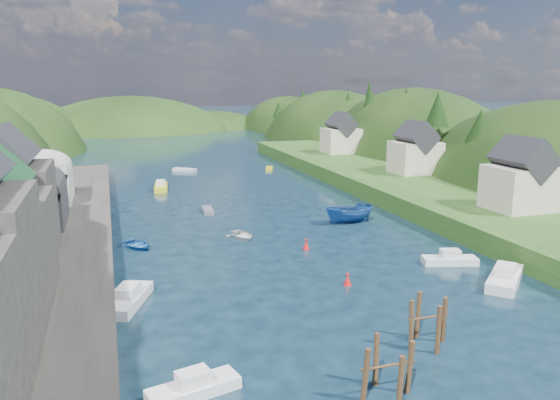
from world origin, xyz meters
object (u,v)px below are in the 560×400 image
object	(u,v)px
piling_cluster_far	(428,326)
channel_buoy_far	(306,245)
channel_buoy_near	(348,280)
piling_cluster_near	(387,375)

from	to	relation	value
piling_cluster_far	channel_buoy_far	xyz separation A→B (m)	(-0.32, 21.89, -0.85)
channel_buoy_far	piling_cluster_far	bearing A→B (deg)	-89.17
piling_cluster_far	channel_buoy_near	distance (m)	11.36
piling_cluster_near	piling_cluster_far	bearing A→B (deg)	40.38
piling_cluster_far	channel_buoy_near	size ratio (longest dim) A/B	3.45
piling_cluster_near	channel_buoy_near	distance (m)	16.67
piling_cluster_far	channel_buoy_near	world-z (taller)	piling_cluster_far
channel_buoy_near	channel_buoy_far	bearing A→B (deg)	89.08
piling_cluster_near	channel_buoy_near	bearing A→B (deg)	72.85
channel_buoy_near	channel_buoy_far	size ratio (longest dim) A/B	1.00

